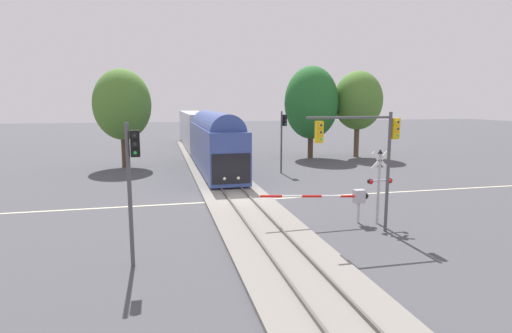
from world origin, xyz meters
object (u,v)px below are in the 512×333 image
Objects in this scene: commuter_train at (202,133)px; traffic_signal_near_right at (367,143)px; oak_behind_train at (122,105)px; crossing_gate_near at (347,197)px; oak_far_right at (311,103)px; maple_right_background at (358,101)px; crossing_signal_mast at (379,179)px; traffic_signal_far_side at (283,132)px; traffic_signal_near_left at (132,172)px.

traffic_signal_near_right reaches higher than commuter_train.
crossing_gate_near is at bearing -60.71° from oak_behind_train.
maple_right_background is (5.53, -0.39, 0.24)m from oak_far_right.
traffic_signal_near_right is at bearing -81.16° from commuter_train.
crossing_signal_mast is 0.38× the size of oak_far_right.
oak_behind_train is (-12.99, 24.58, 1.64)m from traffic_signal_near_right.
traffic_signal_far_side is at bearing -65.32° from commuter_train.
crossing_gate_near is at bearing -106.33° from oak_far_right.
oak_behind_train reaches higher than crossing_signal_mast.
traffic_signal_far_side is (-0.32, 16.23, 1.31)m from crossing_signal_mast.
crossing_signal_mast is 0.71× the size of traffic_signal_far_side.
crossing_signal_mast is at bearing -77.95° from commuter_train.
commuter_train is 4.45× the size of oak_behind_train.
traffic_signal_near_right is 29.36m from maple_right_background.
oak_far_right is 20.35m from oak_behind_train.
traffic_signal_near_right is (10.63, 1.79, 0.69)m from traffic_signal_near_left.
traffic_signal_near_right is 1.06× the size of traffic_signal_far_side.
traffic_signal_near_left is 36.70m from maple_right_background.
traffic_signal_near_right reaches higher than traffic_signal_near_left.
traffic_signal_near_left is at bearing -129.74° from maple_right_background.
commuter_train reaches higher than crossing_gate_near.
oak_far_right reaches higher than traffic_signal_near_left.
crossing_gate_near is at bearing 167.73° from crossing_signal_mast.
traffic_signal_near_left is 0.95× the size of traffic_signal_near_right.
traffic_signal_near_right is (4.71, -30.29, 1.67)m from commuter_train.
oak_behind_train reaches higher than crossing_gate_near.
commuter_train is 32.63m from traffic_signal_near_left.
crossing_gate_near is 0.62× the size of oak_behind_train.
traffic_signal_far_side is (1.15, 17.52, -0.73)m from traffic_signal_near_right.
crossing_gate_near is (4.60, -28.65, -1.36)m from commuter_train.
crossing_gate_near is 0.57× the size of oak_far_right.
oak_behind_train is at bearing 119.29° from crossing_gate_near.
oak_behind_train is (-20.23, -2.16, -0.18)m from oak_far_right.
oak_behind_train is at bearing 121.84° from crossing_signal_mast.
traffic_signal_near_left is 10.80m from traffic_signal_near_right.
crossing_signal_mast is at bearing 14.27° from traffic_signal_near_left.
oak_behind_train reaches higher than traffic_signal_near_right.
oak_behind_train reaches higher than commuter_train.
traffic_signal_far_side is at bearing 86.23° from traffic_signal_near_right.
crossing_signal_mast is at bearing -114.25° from maple_right_background.
oak_far_right is at bearing 6.10° from oak_behind_train.
crossing_gate_near is 1.06× the size of traffic_signal_far_side.
traffic_signal_far_side is at bearing -123.43° from oak_far_right.
oak_far_right is (6.09, 9.22, 2.55)m from traffic_signal_far_side.
traffic_signal_near_left is 33.76m from oak_far_right.
crossing_gate_near is at bearing -117.53° from maple_right_background.
crossing_signal_mast is 2.83m from traffic_signal_near_right.
commuter_train is at bearing 99.11° from crossing_gate_near.
maple_right_background is at bearing 3.94° from oak_behind_train.
crossing_signal_mast reaches higher than crossing_gate_near.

